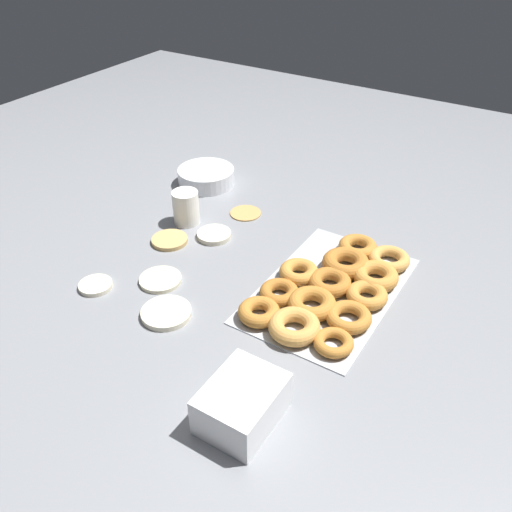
{
  "coord_description": "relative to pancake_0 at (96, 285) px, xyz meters",
  "views": [
    {
      "loc": [
        -0.91,
        -0.65,
        0.82
      ],
      "look_at": [
        0.02,
        -0.07,
        0.04
      ],
      "focal_mm": 38.0,
      "sensor_mm": 36.0,
      "label": 1
    }
  ],
  "objects": [
    {
      "name": "ground_plane",
      "position": [
        0.25,
        -0.22,
        -0.01
      ],
      "size": [
        3.0,
        3.0,
        0.0
      ],
      "primitive_type": "plane",
      "color": "gray"
    },
    {
      "name": "pancake_4",
      "position": [
        0.48,
        -0.12,
        -0.0
      ],
      "size": [
        0.09,
        0.09,
        0.01
      ],
      "primitive_type": "cylinder",
      "color": "tan",
      "rests_on": "ground_plane"
    },
    {
      "name": "paper_cup",
      "position": [
        0.35,
        -0.0,
        0.04
      ],
      "size": [
        0.07,
        0.07,
        0.1
      ],
      "color": "white",
      "rests_on": "ground_plane"
    },
    {
      "name": "pancake_2",
      "position": [
        0.01,
        -0.21,
        0.0
      ],
      "size": [
        0.11,
        0.11,
        0.01
      ],
      "primitive_type": "cylinder",
      "color": "beige",
      "rests_on": "ground_plane"
    },
    {
      "name": "batter_bowl",
      "position": [
        0.57,
        0.09,
        0.02
      ],
      "size": [
        0.18,
        0.18,
        0.05
      ],
      "color": "white",
      "rests_on": "ground_plane"
    },
    {
      "name": "donut_tray",
      "position": [
        0.28,
        -0.49,
        0.01
      ],
      "size": [
        0.47,
        0.29,
        0.04
      ],
      "color": "#ADAFB5",
      "rests_on": "ground_plane"
    },
    {
      "name": "pancake_3",
      "position": [
        0.25,
        -0.02,
        0.0
      ],
      "size": [
        0.1,
        0.1,
        0.01
      ],
      "primitive_type": "cylinder",
      "color": "tan",
      "rests_on": "ground_plane"
    },
    {
      "name": "pancake_0",
      "position": [
        0.0,
        0.0,
        0.0
      ],
      "size": [
        0.08,
        0.08,
        0.01
      ],
      "primitive_type": "cylinder",
      "color": "beige",
      "rests_on": "ground_plane"
    },
    {
      "name": "container_stack",
      "position": [
        -0.13,
        -0.51,
        0.03
      ],
      "size": [
        0.15,
        0.12,
        0.08
      ],
      "color": "white",
      "rests_on": "ground_plane"
    },
    {
      "name": "pancake_1",
      "position": [
        0.33,
        -0.11,
        0.0
      ],
      "size": [
        0.09,
        0.09,
        0.01
      ],
      "primitive_type": "cylinder",
      "color": "beige",
      "rests_on": "ground_plane"
    },
    {
      "name": "pancake_5",
      "position": [
        0.1,
        -0.12,
        -0.0
      ],
      "size": [
        0.1,
        0.1,
        0.01
      ],
      "primitive_type": "cylinder",
      "color": "beige",
      "rests_on": "ground_plane"
    }
  ]
}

